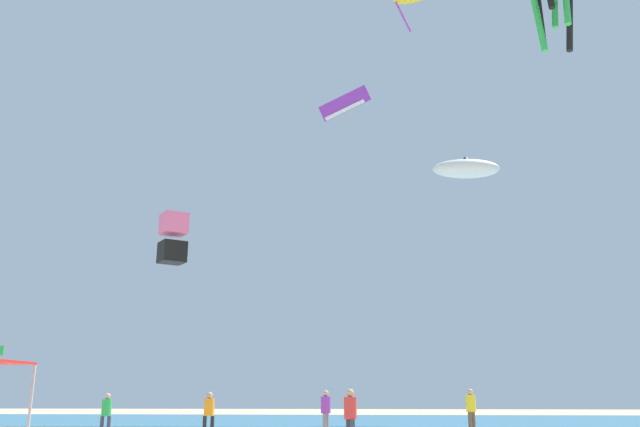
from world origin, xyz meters
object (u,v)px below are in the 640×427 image
at_px(person_leftmost, 209,410).
at_px(person_central, 106,410).
at_px(kite_parafoil_purple, 345,104).
at_px(person_far_shore, 326,408).
at_px(person_rightmost, 471,406).
at_px(person_near_tent, 350,412).
at_px(kite_box_pink, 173,238).
at_px(kite_inflatable_white, 466,169).

distance_m(person_leftmost, person_central, 4.45).
distance_m(person_leftmost, kite_parafoil_purple, 25.85).
bearing_deg(kite_parafoil_purple, person_far_shore, 100.84).
height_order(person_leftmost, person_rightmost, person_rightmost).
xyz_separation_m(person_near_tent, person_central, (-10.40, 4.43, -0.09)).
distance_m(person_central, kite_box_pink, 8.22).
xyz_separation_m(person_central, person_rightmost, (15.90, 3.87, 0.11)).
xyz_separation_m(person_near_tent, person_rightmost, (5.50, 8.30, 0.02)).
distance_m(person_near_tent, kite_inflatable_white, 25.13).
height_order(person_near_tent, kite_inflatable_white, kite_inflatable_white).
xyz_separation_m(person_leftmost, person_far_shore, (4.76, 2.30, 0.05)).
relative_size(person_far_shore, kite_parafoil_purple, 0.48).
xyz_separation_m(person_central, kite_box_pink, (3.43, -3.41, 6.65)).
height_order(person_central, kite_box_pink, kite_box_pink).
height_order(person_far_shore, kite_inflatable_white, kite_inflatable_white).
xyz_separation_m(person_near_tent, kite_inflatable_white, (7.75, 18.40, 15.26)).
height_order(person_far_shore, kite_box_pink, kite_box_pink).
relative_size(person_near_tent, person_central, 1.09).
relative_size(person_near_tent, person_leftmost, 1.06).
relative_size(kite_box_pink, kite_parafoil_purple, 0.53).
bearing_deg(person_central, kite_box_pink, -40.44).
distance_m(person_leftmost, kite_inflatable_white, 24.96).
relative_size(person_rightmost, kite_box_pink, 0.95).
bearing_deg(person_central, person_leftmost, 2.02).
bearing_deg(person_near_tent, person_rightmost, 119.07).
xyz_separation_m(person_far_shore, kite_inflatable_white, (8.95, 11.86, 15.27)).
distance_m(kite_inflatable_white, kite_box_pink, 24.39).
bearing_deg(person_central, person_near_tent, -18.66).
bearing_deg(person_rightmost, person_central, -39.58).
bearing_deg(person_far_shore, person_leftmost, 131.04).
height_order(person_leftmost, kite_box_pink, kite_box_pink).
xyz_separation_m(person_rightmost, person_far_shore, (-6.71, -1.75, -0.04)).
height_order(person_central, kite_inflatable_white, kite_inflatable_white).
bearing_deg(person_leftmost, person_rightmost, 5.30).
xyz_separation_m(person_leftmost, kite_box_pink, (-1.02, -3.22, 6.62)).
distance_m(kite_box_pink, kite_parafoil_purple, 23.60).
relative_size(person_near_tent, kite_inflatable_white, 0.41).
height_order(person_leftmost, person_far_shore, person_far_shore).
relative_size(person_near_tent, kite_box_pink, 0.93).
distance_m(person_central, kite_inflatable_white, 27.57).
height_order(person_near_tent, kite_parafoil_purple, kite_parafoil_purple).
relative_size(person_near_tent, person_far_shore, 1.02).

